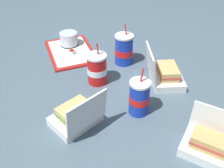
% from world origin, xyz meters
% --- Properties ---
extents(ground_plane, '(3.20, 3.20, 0.00)m').
position_xyz_m(ground_plane, '(0.00, 0.00, 0.00)').
color(ground_plane, '#4C6070').
extents(food_tray, '(0.41, 0.32, 0.01)m').
position_xyz_m(food_tray, '(0.39, 0.19, 0.01)').
color(food_tray, red).
rests_on(food_tray, ground_plane).
extents(cake_container, '(0.11, 0.11, 0.08)m').
position_xyz_m(cake_container, '(0.47, 0.20, 0.05)').
color(cake_container, black).
rests_on(cake_container, food_tray).
extents(ketchup_cup, '(0.04, 0.04, 0.02)m').
position_xyz_m(ketchup_cup, '(0.35, 0.19, 0.03)').
color(ketchup_cup, white).
rests_on(ketchup_cup, food_tray).
extents(napkin_stack, '(0.11, 0.11, 0.00)m').
position_xyz_m(napkin_stack, '(0.35, 0.14, 0.02)').
color(napkin_stack, white).
rests_on(napkin_stack, food_tray).
extents(plastic_fork, '(0.11, 0.04, 0.00)m').
position_xyz_m(plastic_fork, '(0.30, 0.25, 0.02)').
color(plastic_fork, white).
rests_on(plastic_fork, food_tray).
extents(clamshell_sandwich_front, '(0.23, 0.23, 0.17)m').
position_xyz_m(clamshell_sandwich_front, '(-0.45, -0.26, 0.04)').
color(clamshell_sandwich_front, white).
rests_on(clamshell_sandwich_front, ground_plane).
extents(clamshell_sandwich_right, '(0.21, 0.20, 0.19)m').
position_xyz_m(clamshell_sandwich_right, '(0.00, -0.26, 0.05)').
color(clamshell_sandwich_right, white).
rests_on(clamshell_sandwich_right, ground_plane).
extents(clamshell_sandwich_left, '(0.24, 0.25, 0.18)m').
position_xyz_m(clamshell_sandwich_left, '(-0.21, 0.20, 0.04)').
color(clamshell_sandwich_left, white).
rests_on(clamshell_sandwich_left, ground_plane).
extents(soda_cup_front, '(0.09, 0.09, 0.22)m').
position_xyz_m(soda_cup_front, '(-0.19, -0.07, 0.08)').
color(soda_cup_front, '#1938B7').
rests_on(soda_cup_front, ground_plane).
extents(soda_cup_right, '(0.10, 0.10, 0.22)m').
position_xyz_m(soda_cup_right, '(0.07, 0.07, 0.08)').
color(soda_cup_right, red).
rests_on(soda_cup_right, ground_plane).
extents(soda_cup_back, '(0.10, 0.10, 0.23)m').
position_xyz_m(soda_cup_back, '(0.22, -0.10, 0.08)').
color(soda_cup_back, '#1938B7').
rests_on(soda_cup_back, ground_plane).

